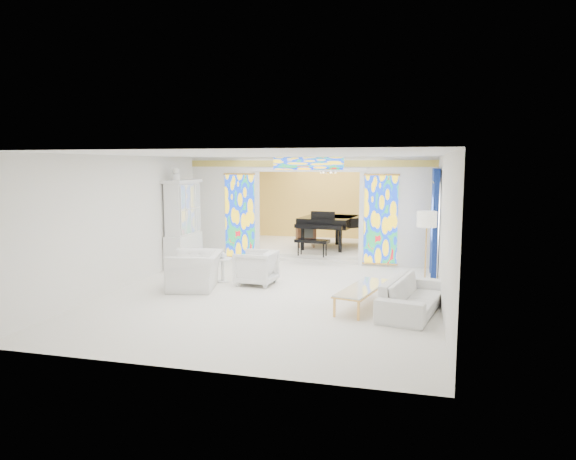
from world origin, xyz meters
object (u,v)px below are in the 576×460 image
(armchair_left, at_px, (195,271))
(grand_piano, at_px, (334,222))
(sofa, at_px, (412,295))
(armchair_right, at_px, (256,268))
(coffee_table, at_px, (363,289))
(tv_console, at_px, (306,233))
(china_cabinet, at_px, (183,224))

(armchair_left, relative_size, grand_piano, 0.42)
(grand_piano, bearing_deg, sofa, -61.26)
(armchair_right, relative_size, grand_piano, 0.29)
(armchair_left, height_order, grand_piano, grand_piano)
(sofa, bearing_deg, armchair_right, 79.93)
(coffee_table, distance_m, tv_console, 6.34)
(china_cabinet, distance_m, armchair_right, 3.11)
(china_cabinet, height_order, sofa, china_cabinet)
(grand_piano, distance_m, tv_console, 0.95)
(coffee_table, distance_m, grand_piano, 6.30)
(armchair_right, relative_size, tv_console, 1.24)
(armchair_left, height_order, tv_console, tv_console)
(china_cabinet, xyz_separation_m, coffee_table, (5.21, -2.90, -0.79))
(china_cabinet, bearing_deg, armchair_right, -30.92)
(tv_console, bearing_deg, armchair_left, -128.07)
(grand_piano, bearing_deg, coffee_table, -69.01)
(coffee_table, height_order, tv_console, tv_console)
(tv_console, bearing_deg, sofa, -83.40)
(china_cabinet, relative_size, coffee_table, 1.42)
(china_cabinet, bearing_deg, tv_console, 46.56)
(armchair_right, distance_m, grand_piano, 4.88)
(armchair_right, height_order, coffee_table, armchair_right)
(armchair_right, bearing_deg, coffee_table, 65.97)
(armchair_left, height_order, armchair_right, armchair_left)
(armchair_left, xyz_separation_m, grand_piano, (2.26, 5.46, 0.57))
(armchair_right, bearing_deg, armchair_left, -55.36)
(china_cabinet, bearing_deg, armchair_left, -58.87)
(armchair_left, distance_m, tv_console, 5.43)
(sofa, bearing_deg, china_cabinet, 76.01)
(sofa, distance_m, tv_console, 6.84)
(china_cabinet, relative_size, grand_piano, 0.89)
(tv_console, bearing_deg, china_cabinet, -156.36)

